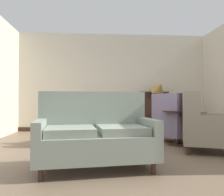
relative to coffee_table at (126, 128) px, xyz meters
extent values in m
plane|color=brown|center=(-0.02, -0.37, -0.39)|extent=(8.84, 8.84, 0.00)
cube|color=beige|center=(-0.02, 2.79, 1.07)|extent=(5.85, 0.08, 2.91)
cube|color=#382319|center=(-0.02, 2.73, -0.33)|extent=(5.69, 0.03, 0.12)
cylinder|color=#382319|center=(0.00, 0.00, 0.09)|extent=(0.77, 0.77, 0.04)
cylinder|color=#382319|center=(0.00, 0.00, -0.14)|extent=(0.10, 0.10, 0.42)
cube|color=#382319|center=(0.22, -0.01, -0.36)|extent=(0.28, 0.07, 0.07)
cube|color=#382319|center=(-0.13, 0.18, -0.36)|extent=(0.22, 0.26, 0.07)
cube|color=#382319|center=(-0.11, -0.19, -0.36)|extent=(0.20, 0.27, 0.07)
cylinder|color=beige|center=(-0.05, 0.05, 0.12)|extent=(0.09, 0.09, 0.02)
ellipsoid|color=beige|center=(-0.05, 0.05, 0.22)|extent=(0.16, 0.16, 0.19)
cylinder|color=beige|center=(-0.05, 0.05, 0.36)|extent=(0.06, 0.06, 0.09)
torus|color=beige|center=(-0.05, 0.05, 0.40)|extent=(0.11, 0.11, 0.02)
cube|color=gray|center=(-0.55, -1.23, -0.10)|extent=(1.59, 1.00, 0.31)
cube|color=gray|center=(-0.59, -0.89, 0.34)|extent=(1.51, 0.32, 0.56)
cube|color=gray|center=(-0.88, -1.31, 0.11)|extent=(0.67, 0.69, 0.10)
cube|color=gray|center=(-0.22, -1.23, 0.11)|extent=(0.67, 0.69, 0.10)
cube|color=gray|center=(-1.24, -1.37, 0.15)|extent=(0.20, 0.73, 0.19)
cube|color=gray|center=(0.14, -1.20, 0.15)|extent=(0.20, 0.73, 0.19)
cylinder|color=#382319|center=(-1.16, -1.64, -0.32)|extent=(0.06, 0.06, 0.14)
cylinder|color=#382319|center=(0.13, -1.48, -0.32)|extent=(0.06, 0.06, 0.14)
cylinder|color=#382319|center=(-1.24, -0.98, -0.32)|extent=(0.06, 0.06, 0.14)
cylinder|color=#382319|center=(0.05, -0.83, -0.32)|extent=(0.06, 0.06, 0.14)
cube|color=gray|center=(1.42, -0.34, -0.12)|extent=(1.14, 1.09, 0.26)
cube|color=gray|center=(1.06, -0.21, 0.33)|extent=(0.41, 0.83, 0.64)
cube|color=gray|center=(1.02, -0.59, 0.40)|extent=(0.22, 0.16, 0.48)
cube|color=gray|center=(1.27, 0.10, 0.40)|extent=(0.22, 0.16, 0.48)
cube|color=gray|center=(1.35, -0.70, 0.13)|extent=(0.80, 0.37, 0.24)
cube|color=gray|center=(1.60, -0.02, 0.13)|extent=(0.80, 0.37, 0.24)
cylinder|color=#382319|center=(0.96, -0.53, -0.32)|extent=(0.06, 0.06, 0.14)
cylinder|color=#382319|center=(1.19, 0.10, -0.32)|extent=(0.06, 0.06, 0.14)
cube|color=slate|center=(-1.09, 0.78, -0.10)|extent=(1.22, 1.19, 0.30)
cube|color=slate|center=(-0.78, 0.56, 0.31)|extent=(0.58, 0.76, 0.51)
cube|color=slate|center=(-0.65, 0.91, 0.37)|extent=(0.22, 0.20, 0.39)
cube|color=slate|center=(-1.06, 0.32, 0.37)|extent=(0.22, 0.20, 0.39)
cube|color=slate|center=(-0.93, 1.11, 0.15)|extent=(0.73, 0.54, 0.20)
cube|color=slate|center=(-1.34, 0.51, 0.15)|extent=(0.73, 0.54, 0.20)
cylinder|color=#382319|center=(-1.22, 1.27, -0.32)|extent=(0.06, 0.06, 0.14)
cylinder|color=#382319|center=(-1.59, 0.72, -0.32)|extent=(0.06, 0.06, 0.14)
cylinder|color=#382319|center=(-0.60, 0.84, -0.32)|extent=(0.06, 0.06, 0.14)
cylinder|color=#382319|center=(-0.97, 0.30, -0.32)|extent=(0.06, 0.06, 0.14)
cube|color=slate|center=(1.23, 0.68, -0.11)|extent=(1.09, 1.07, 0.29)
cube|color=slate|center=(0.91, 0.54, 0.34)|extent=(0.45, 0.79, 0.61)
cube|color=slate|center=(1.13, 0.25, 0.41)|extent=(0.22, 0.17, 0.46)
cube|color=slate|center=(0.86, 0.90, 0.41)|extent=(0.22, 0.17, 0.46)
cube|color=slate|center=(1.42, 0.37, 0.15)|extent=(0.72, 0.38, 0.23)
cube|color=slate|center=(1.14, 1.02, 0.15)|extent=(0.72, 0.38, 0.23)
cylinder|color=#382319|center=(1.67, 0.52, -0.32)|extent=(0.06, 0.06, 0.14)
cylinder|color=#382319|center=(1.42, 1.11, -0.32)|extent=(0.06, 0.06, 0.14)
cylinder|color=#382319|center=(1.05, 0.25, -0.32)|extent=(0.06, 0.06, 0.14)
cylinder|color=#382319|center=(0.79, 0.84, -0.32)|extent=(0.06, 0.06, 0.14)
cylinder|color=#382319|center=(1.04, 0.32, 0.28)|extent=(0.50, 0.50, 0.03)
cylinder|color=#382319|center=(1.04, 0.32, -0.06)|extent=(0.07, 0.07, 0.66)
cylinder|color=#382319|center=(1.04, 0.32, -0.37)|extent=(0.33, 0.33, 0.04)
cube|color=#382319|center=(1.22, 2.49, 0.14)|extent=(0.88, 0.43, 0.86)
cube|color=#382319|center=(1.22, 2.68, 0.68)|extent=(0.88, 0.04, 0.21)
cube|color=#382319|center=(0.83, 2.32, -0.34)|extent=(0.06, 0.06, 0.10)
cube|color=#382319|center=(1.60, 2.32, -0.34)|extent=(0.06, 0.06, 0.10)
cube|color=#382319|center=(0.83, 2.65, -0.34)|extent=(0.06, 0.06, 0.10)
cube|color=#382319|center=(1.60, 2.65, -0.34)|extent=(0.06, 0.06, 0.10)
cube|color=#382319|center=(1.22, 2.47, 0.64)|extent=(0.24, 0.24, 0.14)
cone|color=#B28942|center=(1.28, 2.39, 0.88)|extent=(0.46, 0.56, 0.51)
camera|label=1|loc=(-0.56, -4.24, 0.47)|focal=37.36mm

